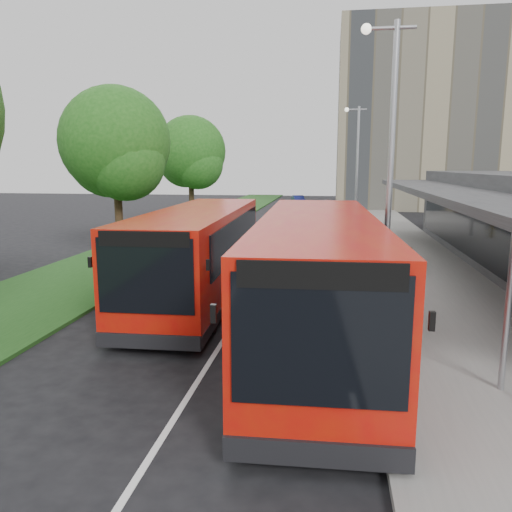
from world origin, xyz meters
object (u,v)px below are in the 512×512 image
(bus_main, at_px, (317,279))
(bus_second, at_px, (199,254))
(lamp_post_far, at_px, (356,160))
(lamp_post_near, at_px, (388,152))
(car_far, at_px, (298,200))
(bollard, at_px, (371,227))
(car_near, at_px, (327,205))
(tree_mid, at_px, (116,149))
(litter_bin, at_px, (406,257))
(tree_far, at_px, (191,156))

(bus_main, distance_m, bus_second, 5.35)
(lamp_post_far, distance_m, bus_second, 20.09)
(lamp_post_near, bearing_deg, car_far, 97.26)
(bollard, distance_m, car_near, 18.65)
(tree_mid, height_order, litter_bin, tree_mid)
(tree_far, bearing_deg, car_near, 59.66)
(tree_mid, xyz_separation_m, bus_main, (9.33, -9.66, -3.43))
(lamp_post_far, xyz_separation_m, bus_main, (-1.80, -22.61, -3.10))
(bollard, bearing_deg, car_near, 98.64)
(tree_mid, relative_size, tree_far, 1.02)
(lamp_post_far, relative_size, bus_main, 0.71)
(lamp_post_far, relative_size, bus_second, 0.76)
(tree_mid, bearing_deg, bollard, 37.62)
(car_near, bearing_deg, bus_second, -88.20)
(litter_bin, distance_m, car_far, 34.59)
(bus_main, height_order, bollard, bus_main)
(tree_far, height_order, bus_second, tree_far)
(lamp_post_far, bearing_deg, car_near, 97.55)
(litter_bin, bearing_deg, lamp_post_far, 97.37)
(lamp_post_near, xyz_separation_m, litter_bin, (1.68, 6.98, -4.18))
(bus_second, height_order, litter_bin, bus_second)
(tree_mid, bearing_deg, bus_second, -48.22)
(car_far, bearing_deg, lamp_post_far, -90.34)
(tree_mid, xyz_separation_m, litter_bin, (12.81, -0.07, -4.51))
(tree_mid, distance_m, car_near, 29.50)
(lamp_post_near, distance_m, bollard, 16.80)
(lamp_post_near, bearing_deg, car_near, 93.22)
(tree_mid, height_order, lamp_post_near, lamp_post_near)
(bus_second, bearing_deg, car_far, 87.38)
(car_far, bearing_deg, tree_far, -119.52)
(car_near, bearing_deg, litter_bin, -74.34)
(tree_far, xyz_separation_m, car_far, (5.92, 21.82, -4.43))
(bus_main, distance_m, car_near, 37.36)
(bus_second, height_order, bollard, bus_second)
(tree_far, distance_m, car_near, 18.69)
(tree_mid, bearing_deg, bus_main, -46.01)
(lamp_post_far, relative_size, car_far, 2.49)
(lamp_post_far, relative_size, litter_bin, 10.26)
(tree_far, relative_size, bus_main, 0.68)
(lamp_post_far, height_order, car_near, lamp_post_far)
(litter_bin, xyz_separation_m, car_far, (-6.89, 33.89, -0.01))
(bus_second, bearing_deg, tree_mid, 129.91)
(lamp_post_near, bearing_deg, lamp_post_far, 90.00)
(lamp_post_far, bearing_deg, bus_main, -94.55)
(lamp_post_far, height_order, litter_bin, lamp_post_far)
(bus_main, xyz_separation_m, bollard, (2.65, 18.90, -0.96))
(lamp_post_near, relative_size, bollard, 7.74)
(litter_bin, bearing_deg, car_far, 101.50)
(lamp_post_far, distance_m, car_far, 21.92)
(tree_far, distance_m, lamp_post_near, 22.07)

